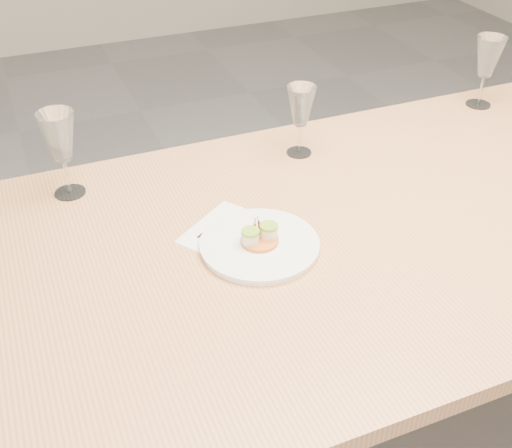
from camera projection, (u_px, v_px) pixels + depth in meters
name	position (u px, v px, depth m)	size (l,w,h in m)	color
ground	(336.00, 429.00, 1.89)	(7.00, 7.00, 0.00)	slate
dining_table	(357.00, 245.00, 1.49)	(2.40, 1.00, 0.75)	tan
dinner_plate	(260.00, 244.00, 1.37)	(0.26, 0.26, 0.07)	white
recipe_sheet	(245.00, 238.00, 1.40)	(0.30, 0.31, 0.00)	white
wine_glass_0	(59.00, 138.00, 1.46)	(0.09, 0.09, 0.21)	white
wine_glass_1	(301.00, 108.00, 1.64)	(0.08, 0.08, 0.19)	white
wine_glass_2	(488.00, 58.00, 1.87)	(0.09, 0.09, 0.21)	white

